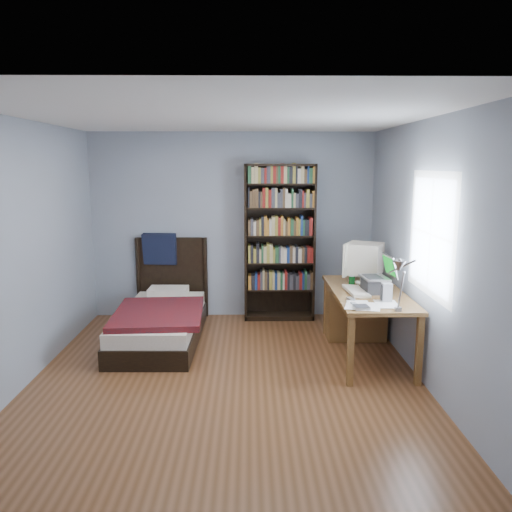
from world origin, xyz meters
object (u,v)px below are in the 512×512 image
crt_monitor (363,259)px  soda_can (352,281)px  bookshelf (279,243)px  desk (358,308)px  laptop (376,282)px  speaker (387,293)px  desk_lamp (400,271)px  keyboard (356,291)px  bed (161,318)px

crt_monitor → soda_can: bearing=-123.0°
soda_can → bookshelf: bookshelf is taller
desk → soda_can: size_ratio=13.43×
laptop → speaker: laptop is taller
speaker → bookshelf: bookshelf is taller
desk_lamp → speaker: 0.77m
laptop → soda_can: laptop is taller
speaker → bookshelf: 2.04m
desk_lamp → soda_can: bearing=95.7°
laptop → desk_lamp: 1.10m
laptop → desk_lamp: desk_lamp is taller
desk → keyboard: (-0.14, -0.50, 0.33)m
soda_can → bookshelf: bearing=122.6°
bookshelf → bed: (-1.46, -0.79, -0.79)m
speaker → desk_lamp: bearing=-96.2°
crt_monitor → bookshelf: (-0.92, 0.88, 0.06)m
crt_monitor → laptop: size_ratio=1.32×
keyboard → bed: bed is taller
desk → soda_can: (-0.13, -0.22, 0.37)m
bookshelf → bed: size_ratio=1.04×
speaker → bookshelf: size_ratio=0.09×
desk → desk_lamp: bearing=-90.1°
keyboard → bed: (-2.20, 0.64, -0.48)m
speaker → laptop: bearing=93.5°
crt_monitor → soda_can: (-0.18, -0.28, -0.20)m
desk_lamp → crt_monitor: bearing=88.1°
crt_monitor → bed: 2.50m
keyboard → bookshelf: bookshelf is taller
crt_monitor → bookshelf: 1.28m
speaker → bookshelf: (-0.96, 1.79, 0.22)m
keyboard → bookshelf: size_ratio=0.23×
crt_monitor → bookshelf: size_ratio=0.26×
crt_monitor → laptop: 0.56m
laptop → soda_can: size_ratio=3.42×
desk_lamp → bookshelf: bearing=109.5°
soda_can → desk_lamp: bearing=-84.3°
crt_monitor → desk_lamp: 1.59m
desk_lamp → desk: bearing=89.9°
bed → desk: bearing=-3.5°
desk → keyboard: keyboard is taller
crt_monitor → bed: (-2.39, 0.09, -0.73)m
keyboard → bed: 2.34m
crt_monitor → speaker: crt_monitor is taller
keyboard → speaker: size_ratio=2.50×
desk → bookshelf: 1.43m
keyboard → speaker: bearing=-62.2°
speaker → bed: size_ratio=0.09×
soda_can → bookshelf: (-0.74, 1.16, 0.26)m
speaker → bookshelf: bearing=119.6°
desk_lamp → speaker: bearing=82.4°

